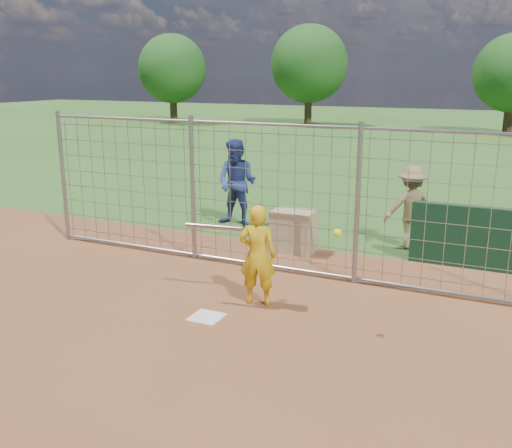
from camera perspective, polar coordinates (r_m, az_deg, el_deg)
The scene contains 10 objects.
ground at distance 8.25m, azimuth -4.28°, elevation -8.83°, with size 100.00×100.00×0.00m, color #2D591E.
infield_dirt at distance 6.13m, azimuth -18.76°, elevation -18.68°, with size 18.00×18.00×0.00m, color brown.
home_plate at distance 8.09m, azimuth -4.97°, elevation -9.27°, with size 0.43×0.43×0.02m, color silver.
dugout_wall at distance 10.55m, azimuth 22.21°, elevation -1.41°, with size 2.60×0.20×1.10m, color #11381E.
batter at distance 8.27m, azimuth 0.16°, elevation -3.13°, with size 0.55×0.36×1.50m, color gold.
bystander_a at distance 12.60m, azimuth -1.91°, elevation 4.13°, with size 0.93×0.73×1.92m, color navy.
bystander_c at distance 11.41m, azimuth 15.23°, elevation 1.67°, with size 1.04×0.60×1.61m, color olive.
equipment_bin at distance 10.84m, azimuth 3.78°, elevation -0.71°, with size 0.80×0.55×0.80m, color tan.
equipment_in_play at distance 7.95m, azimuth -1.51°, elevation -0.43°, with size 2.36×0.32×0.27m.
backstop_fence at distance 9.57m, azimuth 1.38°, elevation 2.50°, with size 9.08×0.08×2.60m.
Camera 1 is at (3.71, -6.58, 3.31)m, focal length 40.00 mm.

